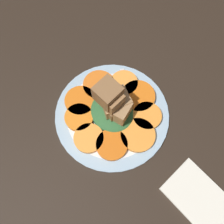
# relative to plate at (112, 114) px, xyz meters

# --- Properties ---
(table_slab) EXTENTS (1.20, 1.20, 0.02)m
(table_slab) POSITION_rel_plate_xyz_m (0.00, 0.00, -0.02)
(table_slab) COLOR black
(table_slab) RESTS_ON ground
(plate) EXTENTS (0.28, 0.28, 0.01)m
(plate) POSITION_rel_plate_xyz_m (0.00, 0.00, 0.00)
(plate) COLOR #99B7D1
(plate) RESTS_ON table_slab
(carrot_slice_0) EXTENTS (0.08, 0.08, 0.01)m
(carrot_slice_0) POSITION_rel_plate_xyz_m (-0.08, -0.01, 0.01)
(carrot_slice_0) COLOR orange
(carrot_slice_0) RESTS_ON plate
(carrot_slice_1) EXTENTS (0.07, 0.07, 0.01)m
(carrot_slice_1) POSITION_rel_plate_xyz_m (-0.06, -0.06, 0.01)
(carrot_slice_1) COLOR orange
(carrot_slice_1) RESTS_ON plate
(carrot_slice_2) EXTENTS (0.08, 0.08, 0.01)m
(carrot_slice_2) POSITION_rel_plate_xyz_m (-0.01, -0.08, 0.01)
(carrot_slice_2) COLOR orange
(carrot_slice_2) RESTS_ON plate
(carrot_slice_3) EXTENTS (0.07, 0.07, 0.01)m
(carrot_slice_3) POSITION_rel_plate_xyz_m (0.04, -0.08, 0.01)
(carrot_slice_3) COLOR #F99539
(carrot_slice_3) RESTS_ON plate
(carrot_slice_4) EXTENTS (0.08, 0.08, 0.01)m
(carrot_slice_4) POSITION_rel_plate_xyz_m (0.08, -0.03, 0.01)
(carrot_slice_4) COLOR orange
(carrot_slice_4) RESTS_ON plate
(carrot_slice_5) EXTENTS (0.08, 0.08, 0.01)m
(carrot_slice_5) POSITION_rel_plate_xyz_m (0.08, 0.04, 0.01)
(carrot_slice_5) COLOR orange
(carrot_slice_5) RESTS_ON plate
(carrot_slice_6) EXTENTS (0.07, 0.07, 0.01)m
(carrot_slice_6) POSITION_rel_plate_xyz_m (0.04, 0.07, 0.01)
(carrot_slice_6) COLOR orange
(carrot_slice_6) RESTS_ON plate
(carrot_slice_7) EXTENTS (0.07, 0.07, 0.01)m
(carrot_slice_7) POSITION_rel_plate_xyz_m (-0.01, 0.08, 0.01)
(carrot_slice_7) COLOR orange
(carrot_slice_7) RESTS_ON plate
(carrot_slice_8) EXTENTS (0.07, 0.07, 0.01)m
(carrot_slice_8) POSITION_rel_plate_xyz_m (-0.06, 0.05, 0.01)
(carrot_slice_8) COLOR #D45F12
(carrot_slice_8) RESTS_ON plate
(center_pile) EXTENTS (0.11, 0.10, 0.12)m
(center_pile) POSITION_rel_plate_xyz_m (-0.00, -0.00, 0.05)
(center_pile) COLOR #2D6033
(center_pile) RESTS_ON plate
(fork) EXTENTS (0.18, 0.09, 0.00)m
(fork) POSITION_rel_plate_xyz_m (-0.02, -0.06, 0.01)
(fork) COLOR silver
(fork) RESTS_ON plate
(napkin) EXTENTS (0.16, 0.10, 0.01)m
(napkin) POSITION_rel_plate_xyz_m (-0.28, -0.01, -0.00)
(napkin) COLOR silver
(napkin) RESTS_ON table_slab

